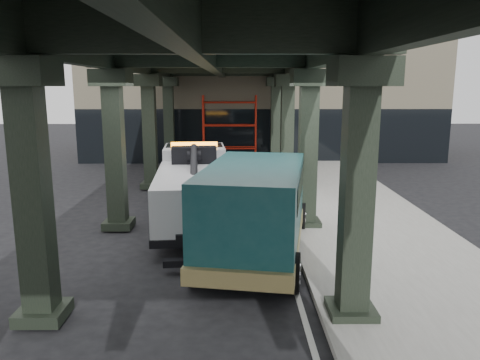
{
  "coord_description": "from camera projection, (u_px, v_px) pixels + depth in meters",
  "views": [
    {
      "loc": [
        0.35,
        -12.43,
        4.5
      ],
      "look_at": [
        0.48,
        1.51,
        1.7
      ],
      "focal_mm": 35.0,
      "sensor_mm": 36.0,
      "label": 1
    }
  ],
  "objects": [
    {
      "name": "ground",
      "position": [
        223.0,
        250.0,
        13.07
      ],
      "size": [
        90.0,
        90.0,
        0.0
      ],
      "primitive_type": "plane",
      "color": "black",
      "rests_on": "ground"
    },
    {
      "name": "sidewalk",
      "position": [
        364.0,
        226.0,
        15.06
      ],
      "size": [
        5.0,
        40.0,
        0.15
      ],
      "primitive_type": "cube",
      "color": "gray",
      "rests_on": "ground"
    },
    {
      "name": "lane_stripe",
      "position": [
        278.0,
        228.0,
        15.05
      ],
      "size": [
        0.12,
        38.0,
        0.01
      ],
      "primitive_type": "cube",
      "color": "silver",
      "rests_on": "ground"
    },
    {
      "name": "viaduct",
      "position": [
        210.0,
        53.0,
        13.95
      ],
      "size": [
        7.4,
        32.0,
        6.4
      ],
      "color": "black",
      "rests_on": "ground"
    },
    {
      "name": "building",
      "position": [
        260.0,
        94.0,
        31.91
      ],
      "size": [
        22.0,
        10.0,
        8.0
      ],
      "primitive_type": "cube",
      "color": "#C6B793",
      "rests_on": "ground"
    },
    {
      "name": "scaffolding",
      "position": [
        230.0,
        128.0,
        27.01
      ],
      "size": [
        3.08,
        0.88,
        4.0
      ],
      "color": "red",
      "rests_on": "ground"
    },
    {
      "name": "tow_truck",
      "position": [
        195.0,
        184.0,
        15.74
      ],
      "size": [
        2.86,
        8.1,
        2.61
      ],
      "rotation": [
        0.0,
        0.0,
        0.08
      ],
      "color": "black",
      "rests_on": "ground"
    },
    {
      "name": "towed_van",
      "position": [
        256.0,
        208.0,
        12.24
      ],
      "size": [
        3.43,
        6.6,
        2.55
      ],
      "rotation": [
        0.0,
        0.0,
        -0.17
      ],
      "color": "#134144",
      "rests_on": "ground"
    }
  ]
}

